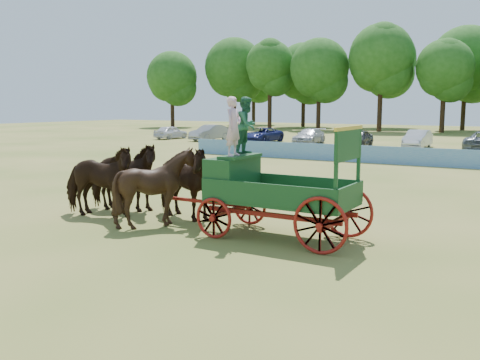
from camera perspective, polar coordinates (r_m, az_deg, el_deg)
name	(u,v)px	position (r m, az deg, el deg)	size (l,w,h in m)	color
ground	(233,220)	(16.37, -0.71, -4.34)	(160.00, 160.00, 0.00)	#A78F4B
horse_lead_left	(98,181)	(17.23, -14.93, -0.12)	(1.23, 2.71, 2.29)	black
horse_lead_right	(122,177)	(18.01, -12.42, 0.31)	(1.23, 2.71, 2.29)	black
horse_wheel_left	(158,187)	(15.61, -8.76, -0.76)	(1.85, 2.08, 2.29)	black
horse_wheel_right	(181,183)	(16.47, -6.32, -0.27)	(1.23, 2.71, 2.29)	black
farm_dray	(257,175)	(14.36, 1.82, 0.59)	(6.00, 2.00, 3.72)	maroon
sponsor_banner	(376,155)	(33.11, 14.30, 2.64)	(26.00, 0.08, 1.05)	#2172B3
parked_cars	(364,138)	(45.77, 13.07, 4.40)	(37.06, 7.02, 1.64)	silver
treeline	(446,60)	(75.01, 21.10, 11.87)	(94.94, 23.77, 15.27)	#382314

